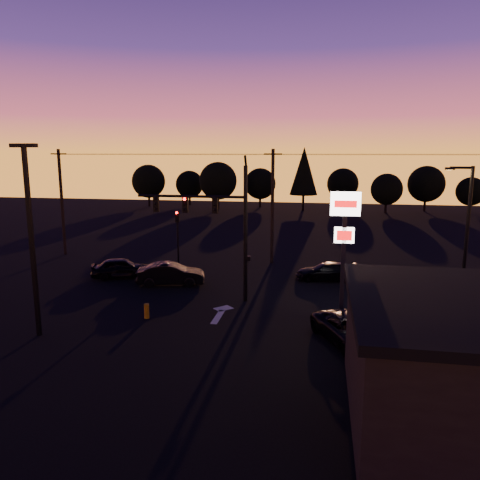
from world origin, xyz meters
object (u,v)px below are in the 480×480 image
object	(u,v)px
streetlight	(466,230)
traffic_signal_mast	(219,218)
car_right	(326,271)
suv_parked	(350,330)
car_mid	(171,274)
bollard	(147,311)
secondary_signal	(178,230)
parking_lot_light	(31,228)
car_left	(122,268)
pylon_sign	(344,229)

from	to	relation	value
streetlight	traffic_signal_mast	bearing A→B (deg)	-173.86
car_right	suv_parked	size ratio (longest dim) A/B	0.90
car_mid	streetlight	bearing A→B (deg)	-106.07
traffic_signal_mast	car_right	world-z (taller)	traffic_signal_mast
bollard	secondary_signal	bearing A→B (deg)	98.96
parking_lot_light	suv_parked	bearing A→B (deg)	6.15
car_left	suv_parked	size ratio (longest dim) A/B	0.89
car_right	parking_lot_light	bearing A→B (deg)	-52.67
car_left	car_mid	bearing A→B (deg)	-128.20
streetlight	car_right	xyz separation A→B (m)	(-7.63, 4.03, -3.81)
car_left	car_mid	size ratio (longest dim) A/B	0.93
pylon_sign	streetlight	world-z (taller)	streetlight
streetlight	car_mid	size ratio (longest dim) A/B	1.79
bollard	car_left	xyz separation A→B (m)	(-4.77, 7.54, 0.31)
car_mid	traffic_signal_mast	bearing A→B (deg)	-136.19
traffic_signal_mast	car_mid	xyz separation A→B (m)	(-3.87, 2.56, -4.20)
secondary_signal	bollard	world-z (taller)	secondary_signal
pylon_sign	car_right	size ratio (longest dim) A/B	1.61
secondary_signal	car_mid	xyz separation A→B (m)	(1.03, -4.93, -2.13)
parking_lot_light	car_mid	world-z (taller)	parking_lot_light
parking_lot_light	car_mid	distance (m)	11.15
car_mid	car_right	xyz separation A→B (m)	(10.25, 2.97, -0.12)
traffic_signal_mast	streetlight	distance (m)	14.10
secondary_signal	bollard	xyz separation A→B (m)	(1.79, -11.34, -2.46)
traffic_signal_mast	car_left	xyz separation A→B (m)	(-7.88, 3.70, -4.23)
pylon_sign	bollard	distance (m)	11.25
traffic_signal_mast	car_right	bearing A→B (deg)	40.98
streetlight	suv_parked	xyz separation A→B (m)	(-6.59, -6.90, -3.77)
secondary_signal	car_right	world-z (taller)	secondary_signal
streetlight	car_left	distance (m)	22.31
traffic_signal_mast	pylon_sign	xyz separation A→B (m)	(7.10, -2.49, -0.02)
secondary_signal	streetlight	distance (m)	19.89
streetlight	car_left	size ratio (longest dim) A/B	1.92
bollard	car_right	bearing A→B (deg)	44.67
parking_lot_light	bollard	bearing A→B (deg)	36.31
secondary_signal	parking_lot_light	size ratio (longest dim) A/B	0.48
parking_lot_light	car_right	distance (m)	19.20
traffic_signal_mast	parking_lot_light	bearing A→B (deg)	-136.63
pylon_sign	car_mid	size ratio (longest dim) A/B	1.52
bollard	car_left	size ratio (longest dim) A/B	0.19
car_left	bollard	bearing A→B (deg)	-170.10
bollard	car_right	size ratio (longest dim) A/B	0.19
pylon_sign	secondary_signal	bearing A→B (deg)	140.23
secondary_signal	car_right	bearing A→B (deg)	-9.84
car_right	car_mid	bearing A→B (deg)	-78.79
pylon_sign	bollard	size ratio (longest dim) A/B	8.56
secondary_signal	car_right	distance (m)	11.66
secondary_signal	suv_parked	bearing A→B (deg)	-46.29
traffic_signal_mast	car_left	world-z (taller)	traffic_signal_mast
streetlight	car_mid	distance (m)	18.29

